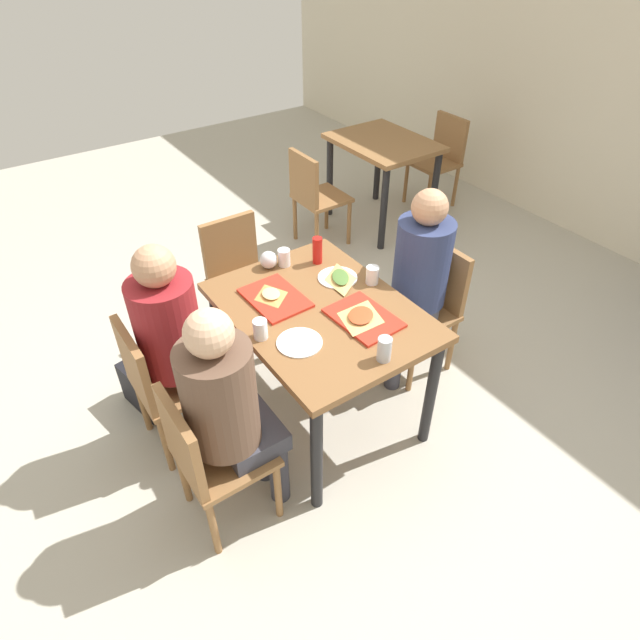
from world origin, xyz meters
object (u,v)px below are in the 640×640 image
at_px(chair_left_end, 239,272).
at_px(plastic_cup_b, 260,329).
at_px(pizza_slice_b, 361,316).
at_px(soda_can, 384,349).
at_px(pizza_slice_a, 271,295).
at_px(main_table, 320,324).
at_px(background_chair_far, 441,155).
at_px(paper_plate_center, 338,278).
at_px(person_in_red, 177,334).
at_px(tray_red_near, 275,298).
at_px(chair_far_side, 429,300).
at_px(chair_near_right, 207,454).
at_px(person_far_side, 416,274).
at_px(background_chair_near, 314,193).
at_px(background_table, 383,156).
at_px(plastic_cup_a, 372,275).
at_px(condiment_bottle, 317,250).
at_px(chair_near_left, 159,380).
at_px(foil_bundle, 269,260).
at_px(person_in_brown_jacket, 229,404).
at_px(paper_plate_near_edge, 299,343).
at_px(pizza_slice_c, 340,278).
at_px(handbag, 146,388).
at_px(tray_red_far, 364,318).
at_px(plastic_cup_c, 284,257).

distance_m(chair_left_end, plastic_cup_b, 1.10).
height_order(pizza_slice_b, soda_can, soda_can).
bearing_deg(pizza_slice_a, main_table, 37.17).
xyz_separation_m(plastic_cup_b, background_chair_far, (-1.68, 2.90, -0.34)).
bearing_deg(paper_plate_center, person_in_red, -97.10).
bearing_deg(tray_red_near, chair_far_side, 78.37).
relative_size(chair_near_right, pizza_slice_b, 2.99).
distance_m(main_table, person_far_side, 0.68).
bearing_deg(background_chair_near, background_table, 90.00).
bearing_deg(chair_far_side, plastic_cup_a, -93.61).
xyz_separation_m(tray_red_near, condiment_bottle, (-0.17, 0.39, 0.07)).
height_order(chair_near_left, foil_bundle, foil_bundle).
distance_m(person_far_side, tray_red_near, 0.85).
xyz_separation_m(main_table, plastic_cup_a, (-0.03, 0.36, 0.15)).
bearing_deg(condiment_bottle, tray_red_near, -66.23).
distance_m(paper_plate_center, background_chair_near, 1.72).
height_order(person_in_red, condiment_bottle, person_in_red).
distance_m(chair_far_side, chair_left_end, 1.25).
relative_size(person_in_brown_jacket, plastic_cup_b, 12.46).
xyz_separation_m(chair_near_left, person_far_side, (0.28, 1.49, 0.25)).
xyz_separation_m(person_in_red, background_chair_far, (-1.36, 3.21, -0.25)).
bearing_deg(background_chair_far, main_table, -57.02).
bearing_deg(paper_plate_near_edge, pizza_slice_c, 123.62).
xyz_separation_m(chair_left_end, person_in_brown_jacket, (1.23, -0.67, 0.25)).
relative_size(main_table, background_table, 1.26).
distance_m(chair_left_end, handbag, 0.95).
bearing_deg(chair_far_side, paper_plate_near_edge, -80.80).
height_order(chair_near_left, handbag, chair_near_left).
height_order(plastic_cup_a, background_chair_near, plastic_cup_a).
height_order(person_far_side, plastic_cup_a, person_far_side).
bearing_deg(pizza_slice_b, background_chair_far, 127.21).
xyz_separation_m(chair_near_left, soda_can, (0.76, 0.83, 0.35)).
distance_m(chair_near_left, tray_red_far, 1.10).
height_order(main_table, paper_plate_near_edge, paper_plate_near_edge).
height_order(main_table, person_in_brown_jacket, person_in_brown_jacket).
bearing_deg(plastic_cup_c, tray_red_far, 5.64).
xyz_separation_m(chair_left_end, paper_plate_near_edge, (1.12, -0.24, 0.30)).
distance_m(paper_plate_near_edge, plastic_cup_b, 0.20).
bearing_deg(person_in_brown_jacket, pizza_slice_b, 96.31).
bearing_deg(pizza_slice_c, person_in_red, -98.74).
relative_size(pizza_slice_b, background_chair_far, 0.33).
bearing_deg(condiment_bottle, chair_near_left, -85.37).
bearing_deg(person_in_red, pizza_slice_c, 81.26).
bearing_deg(soda_can, background_chair_near, 153.75).
bearing_deg(background_chair_near, paper_plate_center, -29.48).
distance_m(chair_near_right, pizza_slice_b, 0.98).
height_order(main_table, condiment_bottle, condiment_bottle).
distance_m(chair_near_left, person_in_brown_jacket, 0.63).
bearing_deg(person_in_red, tray_red_near, 80.78).
relative_size(handbag, background_chair_far, 0.38).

